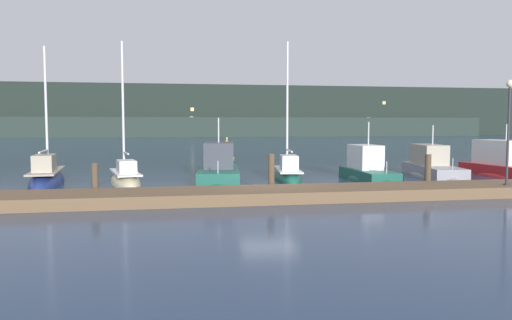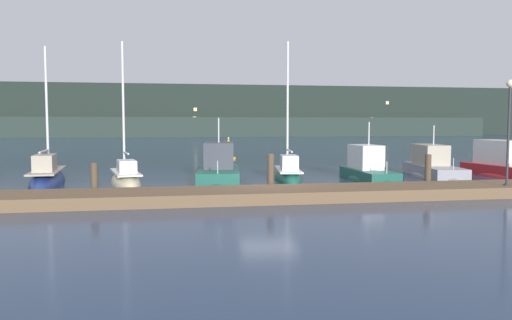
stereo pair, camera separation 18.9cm
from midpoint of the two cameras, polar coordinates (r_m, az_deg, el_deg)
ground_plane at (r=22.09m, az=1.27°, el=-3.72°), size 400.00×400.00×0.00m
dock at (r=20.01m, az=2.47°, el=-3.90°), size 36.54×2.80×0.45m
mooring_pile_1 at (r=21.32m, az=-18.17°, el=-2.26°), size 0.28×0.28×1.44m
mooring_pile_2 at (r=21.54m, az=1.51°, el=-1.61°), size 0.28×0.28×1.73m
mooring_pile_3 at (r=24.11m, az=18.83°, el=-1.33°), size 0.28×0.28×1.63m
sailboat_berth_2 at (r=26.98m, az=-22.98°, el=-2.30°), size 2.02×6.00×7.68m
sailboat_berth_3 at (r=25.99m, az=-14.90°, el=-2.36°), size 2.31×5.19×7.80m
motorboat_berth_4 at (r=25.94m, az=-4.48°, el=-1.78°), size 2.92×6.41×3.95m
sailboat_berth_5 at (r=27.00m, az=3.46°, el=-1.97°), size 2.11×5.26×8.15m
motorboat_berth_6 at (r=27.47m, az=12.48°, el=-1.64°), size 1.85×5.32×3.75m
motorboat_berth_7 at (r=30.34m, az=19.30°, el=-1.22°), size 2.95×6.80×3.51m
motorboat_berth_8 at (r=32.31m, az=26.41°, el=-0.94°), size 2.95×6.60×3.49m
channel_buoy at (r=42.84m, az=-3.47°, el=1.03°), size 1.27×1.27×1.86m
dock_lamppost at (r=23.37m, az=26.73°, el=4.55°), size 0.32×0.32×4.41m
hillside_backdrop at (r=126.34m, az=-8.24°, el=5.36°), size 240.00×23.00×12.38m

